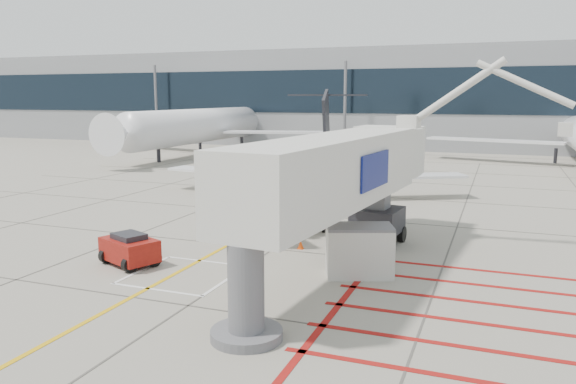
% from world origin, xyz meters
% --- Properties ---
extents(ground_plane, '(260.00, 260.00, 0.00)m').
position_xyz_m(ground_plane, '(0.00, 0.00, 0.00)').
color(ground_plane, gray).
rests_on(ground_plane, ground).
extents(regional_jet, '(28.09, 33.08, 7.74)m').
position_xyz_m(regional_jet, '(-2.38, 14.22, 3.87)').
color(regional_jet, white).
rests_on(regional_jet, ground_plane).
extents(jet_bridge, '(11.14, 20.12, 7.70)m').
position_xyz_m(jet_bridge, '(3.83, 0.77, 3.85)').
color(jet_bridge, silver).
rests_on(jet_bridge, ground_plane).
extents(pushback_tug, '(2.98, 2.47, 1.49)m').
position_xyz_m(pushback_tug, '(-4.95, -0.61, 0.75)').
color(pushback_tug, maroon).
rests_on(pushback_tug, ground_plane).
extents(baggage_cart, '(2.11, 1.48, 1.25)m').
position_xyz_m(baggage_cart, '(0.46, 8.46, 0.62)').
color(baggage_cart, '#5B5C61').
rests_on(baggage_cart, ground_plane).
extents(ground_power_unit, '(3.06, 2.42, 2.12)m').
position_xyz_m(ground_power_unit, '(4.86, 1.49, 1.06)').
color(ground_power_unit, beige).
rests_on(ground_power_unit, ground_plane).
extents(cone_nose, '(0.41, 0.41, 0.56)m').
position_xyz_m(cone_nose, '(-2.14, 5.41, 0.28)').
color(cone_nose, '#EB550C').
rests_on(cone_nose, ground_plane).
extents(cone_side, '(0.31, 0.31, 0.43)m').
position_xyz_m(cone_side, '(1.22, 4.52, 0.22)').
color(cone_side, '#E8470C').
rests_on(cone_side, ground_plane).
extents(terminal_building, '(180.00, 28.00, 14.00)m').
position_xyz_m(terminal_building, '(10.00, 70.00, 7.00)').
color(terminal_building, gray).
rests_on(terminal_building, ground_plane).
extents(terminal_glass_band, '(180.00, 0.10, 6.00)m').
position_xyz_m(terminal_glass_band, '(10.00, 55.95, 8.00)').
color(terminal_glass_band, black).
rests_on(terminal_glass_band, ground_plane).
extents(bg_aircraft_b, '(38.51, 42.79, 12.84)m').
position_xyz_m(bg_aircraft_b, '(-25.92, 46.00, 6.42)').
color(bg_aircraft_b, silver).
rests_on(bg_aircraft_b, ground_plane).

